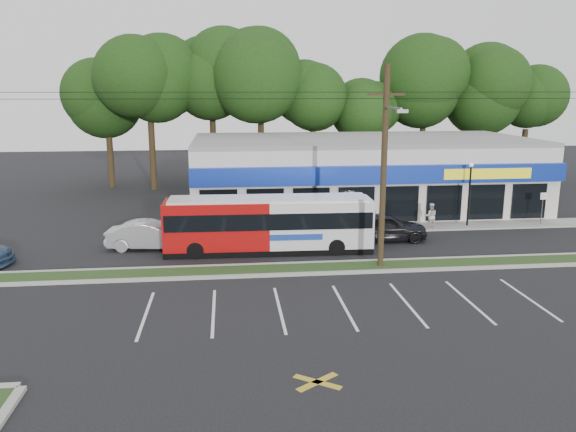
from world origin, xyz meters
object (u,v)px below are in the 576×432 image
Objects in this scene: metrobus at (269,223)px; pedestrian_a at (336,221)px; lamp_post at (470,187)px; pedestrian_b at (431,216)px; utility_pole at (381,161)px; car_dark at (384,227)px; sign_post at (543,203)px; car_silver at (151,235)px.

metrobus reaches higher than pedestrian_a.
metrobus is at bearing -162.20° from lamp_post.
lamp_post is at bearing -163.89° from pedestrian_b.
pedestrian_b is (5.54, 7.57, -4.56)m from utility_pole.
pedestrian_a is (-2.62, 1.55, 0.04)m from car_dark.
sign_post reaches higher than car_silver.
sign_post reaches higher than pedestrian_b.
pedestrian_b is at bearing -173.49° from lamp_post.
lamp_post is at bearing -75.85° from car_silver.
car_dark is (7.01, 1.56, -0.77)m from metrobus.
utility_pole is 29.24× the size of pedestrian_b.
pedestrian_a is at bearing 36.62° from metrobus.
pedestrian_a is 6.43m from pedestrian_b.
car_silver is (-20.00, -3.07, -1.88)m from lamp_post.
car_silver is at bearing 170.76° from metrobus.
lamp_post reaches higher than metrobus.
lamp_post reaches higher than pedestrian_a.
car_dark is at bearing -83.20° from car_silver.
sign_post is 18.84m from metrobus.
lamp_post is 3.21m from pedestrian_b.
car_dark is 1.04× the size of car_silver.
sign_post is (13.17, 7.65, -3.86)m from utility_pole.
utility_pole is 13.58m from car_silver.
car_dark is (-6.38, -2.74, -1.82)m from lamp_post.
pedestrian_b is at bearing 21.73° from metrobus.
car_silver is at bearing 92.39° from car_dark.
utility_pole reaches higher than car_silver.
utility_pole is at bearing 63.43° from pedestrian_b.
lamp_post is (8.17, 7.87, -2.74)m from utility_pole.
car_dark reaches higher than car_silver.
car_dark is at bearing 13.88° from metrobus.
sign_post is 7.66m from pedestrian_b.
sign_post is 14.05m from pedestrian_a.
pedestrian_a is at bearing -74.89° from car_silver.
car_dark is 2.82× the size of pedestrian_a.
car_dark is (1.79, 5.13, -4.56)m from utility_pole.
utility_pole is 11.76× the size of lamp_post.
utility_pole is 7.38m from metrobus.
utility_pole is at bearing -149.85° from sign_post.
utility_pole is 28.12× the size of pedestrian_a.
pedestrian_a reaches higher than pedestrian_b.
utility_pole is 15.71m from sign_post.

